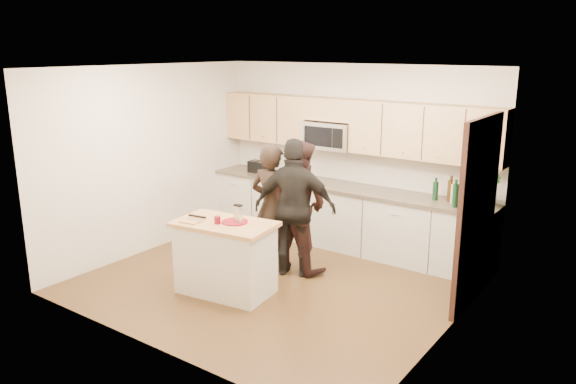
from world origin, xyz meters
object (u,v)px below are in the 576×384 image
Objects in this scene: island at (225,257)px; woman_right at (295,208)px; toaster at (258,167)px; woman_center at (298,206)px; woman_left at (272,208)px.

island is 0.70× the size of woman_right.
woman_right is (1.63, -1.29, -0.12)m from toaster.
woman_center is (0.29, 1.13, 0.43)m from island.
woman_right is (0.36, 0.96, 0.46)m from island.
toaster is 1.92m from woman_center.
woman_right is at bearing 178.64° from woman_left.
woman_right reaches higher than toaster.
woman_left is 0.95× the size of woman_right.
woman_left is at bearing 38.20° from woman_center.
toaster is 0.17× the size of woman_center.
island is 1.25m from woman_center.
toaster is at bearing -51.43° from woman_left.
woman_right reaches higher than woman_left.
woman_right is (0.35, 0.03, 0.05)m from woman_left.
island is 1.12m from woman_right.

